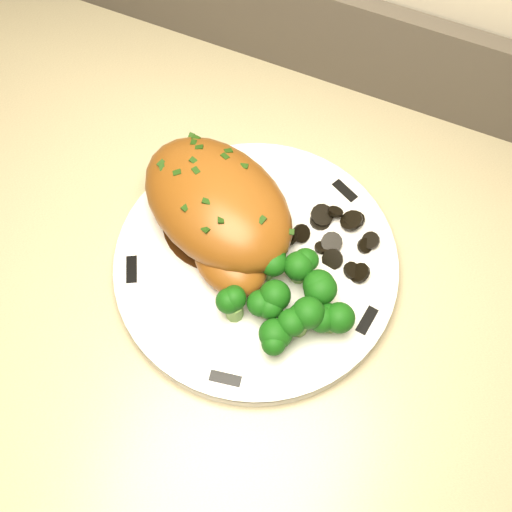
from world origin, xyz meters
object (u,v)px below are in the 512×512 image
at_px(counter, 43,319).
at_px(chicken_breast, 219,210).
at_px(broccoli_florets, 287,300).
at_px(plate, 256,264).

relative_size(counter, chicken_breast, 9.56).
relative_size(chicken_breast, broccoli_florets, 1.84).
relative_size(counter, broccoli_florets, 17.65).
xyz_separation_m(chicken_breast, broccoli_florets, (0.10, -0.06, -0.01)).
bearing_deg(chicken_breast, broccoli_florets, -6.55).
distance_m(chicken_breast, broccoli_florets, 0.11).
height_order(plate, broccoli_florets, broccoli_florets).
height_order(counter, broccoli_florets, counter).
bearing_deg(counter, broccoli_florets, 1.52).
bearing_deg(broccoli_florets, chicken_breast, 148.83).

